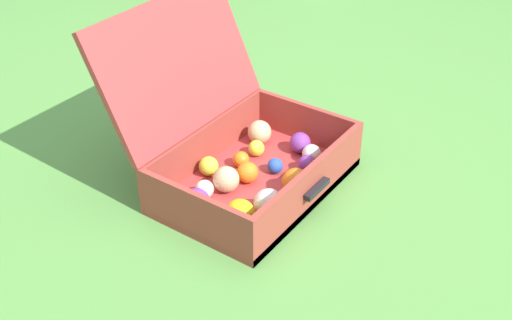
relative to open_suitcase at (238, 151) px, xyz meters
The scene contains 2 objects.
ground_plane 0.16m from the open_suitcase, 67.64° to the right, with size 16.00×16.00×0.00m, color #569342.
open_suitcase is the anchor object (origin of this frame).
Camera 1 is at (-1.33, -0.87, 1.16)m, focal length 45.90 mm.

